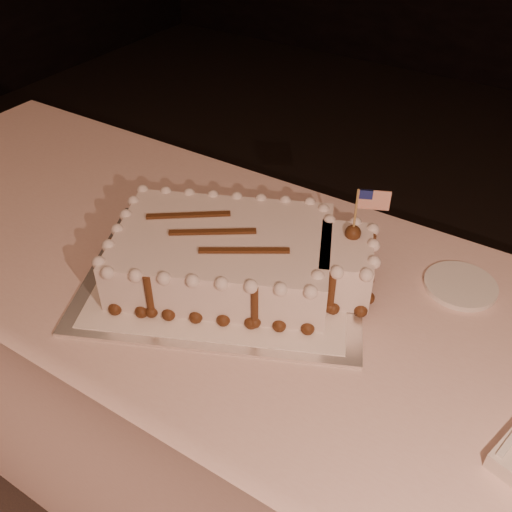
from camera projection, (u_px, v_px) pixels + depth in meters
The scene contains 5 objects.
banquet_table at pixel (264, 401), 1.43m from camera, with size 2.40×0.80×0.75m, color beige.
cake_board at pixel (225, 276), 1.22m from camera, with size 0.58×0.44×0.01m, color white.
doily at pixel (225, 274), 1.22m from camera, with size 0.52×0.40×0.00m, color white.
sheet_cake at pixel (238, 256), 1.18m from camera, with size 0.58×0.45×0.22m.
side_plate at pixel (461, 285), 1.20m from camera, with size 0.15×0.15×0.01m, color silver.
Camera 1 is at (0.47, -0.17, 1.55)m, focal length 40.00 mm.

